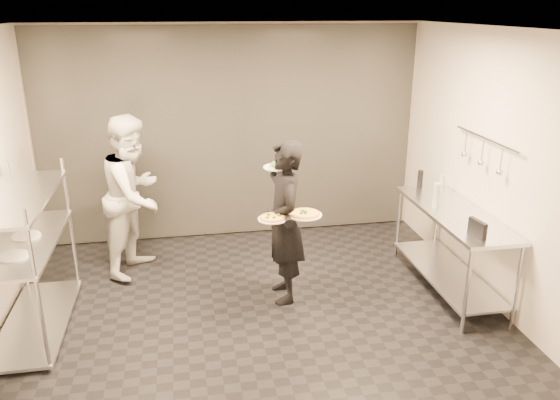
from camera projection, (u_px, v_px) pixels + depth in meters
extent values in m
cube|color=black|center=(253.00, 305.00, 5.76)|extent=(5.00, 4.00, 0.00)
cube|color=silver|center=(248.00, 28.00, 4.82)|extent=(5.00, 4.00, 0.00)
cube|color=beige|center=(231.00, 134.00, 7.14)|extent=(5.00, 0.00, 2.80)
cube|color=beige|center=(292.00, 273.00, 3.44)|extent=(5.00, 0.00, 2.80)
cube|color=beige|center=(488.00, 166.00, 5.71)|extent=(0.00, 4.00, 2.80)
cube|color=silver|center=(232.00, 134.00, 7.11)|extent=(4.90, 0.04, 2.74)
cylinder|color=#B6B7BD|center=(18.00, 228.00, 5.81)|extent=(0.04, 0.04, 1.50)
cylinder|color=#B6B7BD|center=(38.00, 295.00, 4.48)|extent=(0.04, 0.04, 1.50)
cylinder|color=#B6B7BD|center=(71.00, 225.00, 5.90)|extent=(0.04, 0.04, 1.50)
cube|color=silver|center=(38.00, 321.00, 5.38)|extent=(0.60, 1.60, 0.03)
cube|color=silver|center=(24.00, 243.00, 5.10)|extent=(0.60, 1.60, 0.03)
cube|color=silver|center=(16.00, 197.00, 4.94)|extent=(0.60, 1.60, 0.03)
cylinder|color=silver|center=(13.00, 256.00, 4.76)|extent=(0.26, 0.26, 0.01)
cylinder|color=silver|center=(26.00, 236.00, 5.18)|extent=(0.26, 0.26, 0.01)
cylinder|color=#B6B7BD|center=(467.00, 291.00, 5.14)|extent=(0.04, 0.04, 0.90)
cylinder|color=#B6B7BD|center=(398.00, 223.00, 6.73)|extent=(0.04, 0.04, 0.90)
cylinder|color=#B6B7BD|center=(517.00, 286.00, 5.23)|extent=(0.04, 0.04, 0.90)
cylinder|color=#B6B7BD|center=(437.00, 221.00, 6.82)|extent=(0.04, 0.04, 0.90)
cube|color=silver|center=(447.00, 273.00, 6.07)|extent=(0.57, 1.71, 0.03)
cube|color=silver|center=(454.00, 213.00, 5.83)|extent=(0.60, 1.80, 0.04)
cylinder|color=#B6B7BD|center=(486.00, 138.00, 5.60)|extent=(0.02, 1.20, 0.02)
cylinder|color=#B6B7BD|center=(502.00, 160.00, 5.32)|extent=(0.01, 0.01, 0.22)
sphere|color=#B6B7BD|center=(500.00, 173.00, 5.36)|extent=(0.07, 0.07, 0.07)
cylinder|color=#B6B7BD|center=(483.00, 151.00, 5.64)|extent=(0.01, 0.01, 0.22)
sphere|color=#B6B7BD|center=(481.00, 163.00, 5.68)|extent=(0.07, 0.07, 0.07)
cylinder|color=#B6B7BD|center=(466.00, 143.00, 5.96)|extent=(0.01, 0.01, 0.22)
sphere|color=#B6B7BD|center=(465.00, 154.00, 6.01)|extent=(0.07, 0.07, 0.07)
imported|color=black|center=(284.00, 223.00, 5.65)|extent=(0.42, 0.64, 1.73)
imported|color=beige|center=(134.00, 195.00, 6.26)|extent=(1.02, 1.12, 1.87)
cylinder|color=silver|center=(272.00, 219.00, 5.34)|extent=(0.29, 0.29, 0.01)
cylinder|color=#BF8045|center=(272.00, 218.00, 5.34)|extent=(0.25, 0.25, 0.02)
cylinder|color=#CD691B|center=(272.00, 217.00, 5.33)|extent=(0.22, 0.22, 0.01)
sphere|color=#1F5413|center=(272.00, 216.00, 5.33)|extent=(0.04, 0.04, 0.04)
cylinder|color=silver|center=(305.00, 215.00, 5.46)|extent=(0.34, 0.34, 0.01)
cylinder|color=#BF8045|center=(305.00, 214.00, 5.46)|extent=(0.30, 0.30, 0.02)
cylinder|color=#CD691B|center=(305.00, 213.00, 5.46)|extent=(0.27, 0.27, 0.01)
sphere|color=#1F5413|center=(305.00, 212.00, 5.45)|extent=(0.04, 0.04, 0.04)
cylinder|color=silver|center=(277.00, 167.00, 5.72)|extent=(0.29, 0.29, 0.01)
ellipsoid|color=#2A5C17|center=(277.00, 164.00, 5.71)|extent=(0.13, 0.13, 0.07)
cube|color=black|center=(477.00, 228.00, 5.15)|extent=(0.08, 0.23, 0.16)
cylinder|color=gray|center=(436.00, 195.00, 5.91)|extent=(0.07, 0.07, 0.26)
cylinder|color=gray|center=(442.00, 184.00, 6.35)|extent=(0.06, 0.06, 0.21)
cylinder|color=black|center=(420.00, 179.00, 6.52)|extent=(0.06, 0.06, 0.22)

